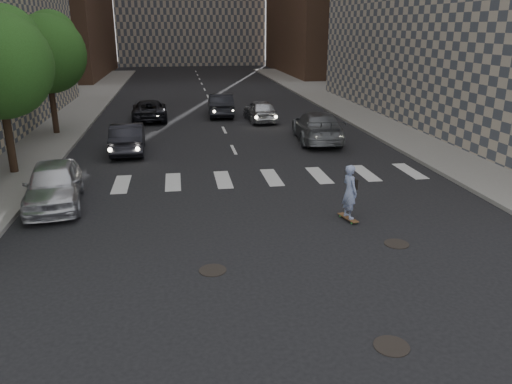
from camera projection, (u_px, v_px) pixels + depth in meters
The scene contains 13 objects.
ground at pixel (301, 288), 11.84m from camera, with size 160.00×160.00×0.00m, color black.
sidewalk_right at pixel (443, 119), 32.68m from camera, with size 13.00×80.00×0.15m, color gray.
tree_c at pixel (48, 50), 26.89m from camera, with size 4.20×4.20×6.60m.
manhole_a at pixel (392, 346), 9.67m from camera, with size 0.70×0.70×0.02m, color black.
manhole_b at pixel (213, 270), 12.66m from camera, with size 0.70×0.70×0.02m, color black.
manhole_c at pixel (397, 244), 14.19m from camera, with size 0.70×0.70×0.02m, color black.
skateboarder at pixel (350, 192), 15.64m from camera, with size 0.56×0.95×1.83m.
silver_sedan at pixel (54, 184), 17.04m from camera, with size 1.79×4.44×1.51m, color silver.
traffic_car_a at pixel (128, 137), 24.31m from camera, with size 1.53×4.40×1.45m, color black.
traffic_car_b at pixel (317, 126), 26.58m from camera, with size 2.21×5.44×1.58m, color slate.
traffic_car_c at pixel (149, 110), 32.54m from camera, with size 2.18×4.72×1.31m, color black.
traffic_car_d at pixel (260, 110), 32.15m from camera, with size 1.65×4.11×1.40m, color silver.
traffic_car_e at pixel (221, 105), 34.11m from camera, with size 1.60×4.58×1.51m, color black.
Camera 1 is at (-2.68, -10.21, 5.92)m, focal length 35.00 mm.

